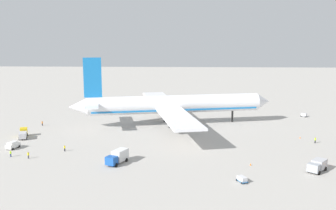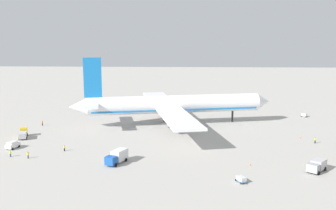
# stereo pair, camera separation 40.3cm
# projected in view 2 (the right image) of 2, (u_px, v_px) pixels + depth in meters

# --- Properties ---
(ground_plane) EXTENTS (600.00, 600.00, 0.00)m
(ground_plane) POSITION_uv_depth(u_px,v_px,m) (175.00, 124.00, 132.82)
(ground_plane) COLOR #ADA8A0
(airliner) EXTENTS (71.73, 72.17, 23.95)m
(airliner) POSITION_uv_depth(u_px,v_px,m) (172.00, 105.00, 131.41)
(airliner) COLOR white
(airliner) RESTS_ON ground
(service_truck_0) EXTENTS (4.29, 7.19, 2.68)m
(service_truck_0) POSITION_uv_depth(u_px,v_px,m) (23.00, 133.00, 114.17)
(service_truck_0) COLOR yellow
(service_truck_0) RESTS_ON ground
(service_truck_2) EXTENTS (5.66, 6.08, 2.54)m
(service_truck_2) POSITION_uv_depth(u_px,v_px,m) (317.00, 165.00, 84.54)
(service_truck_2) COLOR #999EA5
(service_truck_2) RESTS_ON ground
(service_truck_4) EXTENTS (4.94, 7.21, 3.13)m
(service_truck_4) POSITION_uv_depth(u_px,v_px,m) (117.00, 156.00, 90.31)
(service_truck_4) COLOR #194CA5
(service_truck_4) RESTS_ON ground
(service_van) EXTENTS (2.78, 4.48, 1.97)m
(service_van) POSITION_uv_depth(u_px,v_px,m) (13.00, 145.00, 102.76)
(service_van) COLOR white
(service_van) RESTS_ON ground
(baggage_cart_0) EXTENTS (2.38, 3.17, 1.21)m
(baggage_cart_0) POSITION_uv_depth(u_px,v_px,m) (241.00, 179.00, 78.18)
(baggage_cart_0) COLOR #26598C
(baggage_cart_0) RESTS_ON ground
(baggage_cart_1) EXTENTS (2.66, 2.58, 1.39)m
(baggage_cart_1) POSITION_uv_depth(u_px,v_px,m) (304.00, 115.00, 145.85)
(baggage_cart_1) COLOR gray
(baggage_cart_1) RESTS_ON ground
(ground_worker_0) EXTENTS (0.50, 0.50, 1.63)m
(ground_worker_0) POSITION_uv_depth(u_px,v_px,m) (64.00, 148.00, 100.35)
(ground_worker_0) COLOR black
(ground_worker_0) RESTS_ON ground
(ground_worker_1) EXTENTS (0.55, 0.55, 1.73)m
(ground_worker_1) POSITION_uv_depth(u_px,v_px,m) (28.00, 155.00, 94.08)
(ground_worker_1) COLOR #3F3F47
(ground_worker_1) RESTS_ON ground
(ground_worker_2) EXTENTS (0.56, 0.56, 1.76)m
(ground_worker_2) POSITION_uv_depth(u_px,v_px,m) (315.00, 140.00, 108.05)
(ground_worker_2) COLOR black
(ground_worker_2) RESTS_ON ground
(ground_worker_3) EXTENTS (0.43, 0.43, 1.67)m
(ground_worker_3) POSITION_uv_depth(u_px,v_px,m) (10.00, 153.00, 95.46)
(ground_worker_3) COLOR navy
(ground_worker_3) RESTS_ON ground
(ground_worker_5) EXTENTS (0.45, 0.45, 1.70)m
(ground_worker_5) POSITION_uv_depth(u_px,v_px,m) (42.00, 123.00, 130.69)
(ground_worker_5) COLOR black
(ground_worker_5) RESTS_ON ground
(traffic_cone_0) EXTENTS (0.36, 0.36, 0.55)m
(traffic_cone_0) POSITION_uv_depth(u_px,v_px,m) (300.00, 138.00, 113.47)
(traffic_cone_0) COLOR orange
(traffic_cone_0) RESTS_ON ground
(traffic_cone_1) EXTENTS (0.36, 0.36, 0.55)m
(traffic_cone_1) POSITION_uv_depth(u_px,v_px,m) (261.00, 105.00, 170.38)
(traffic_cone_1) COLOR orange
(traffic_cone_1) RESTS_ON ground
(traffic_cone_2) EXTENTS (0.36, 0.36, 0.55)m
(traffic_cone_2) POSITION_uv_depth(u_px,v_px,m) (91.00, 112.00, 154.54)
(traffic_cone_2) COLOR orange
(traffic_cone_2) RESTS_ON ground
(traffic_cone_3) EXTENTS (0.36, 0.36, 0.55)m
(traffic_cone_3) POSITION_uv_depth(u_px,v_px,m) (250.00, 164.00, 88.78)
(traffic_cone_3) COLOR orange
(traffic_cone_3) RESTS_ON ground
(traffic_cone_4) EXTENTS (0.36, 0.36, 0.55)m
(traffic_cone_4) POSITION_uv_depth(u_px,v_px,m) (96.00, 109.00, 161.88)
(traffic_cone_4) COLOR orange
(traffic_cone_4) RESTS_ON ground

